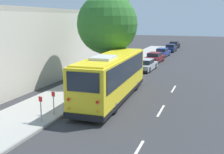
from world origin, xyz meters
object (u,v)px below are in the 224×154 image
Objects in this scene: parked_sedan_maroon at (155,58)px; street_tree at (108,20)px; parked_sedan_blue at (162,53)px; parked_sedan_black at (174,45)px; sign_post_near at (41,109)px; sign_post_far at (54,103)px; parked_sedan_silver at (146,65)px; parked_sedan_navy at (171,48)px; shuttle_bus at (112,75)px.

street_tree is at bearing 177.27° from parked_sedan_maroon.
parked_sedan_blue is 12.93m from parked_sedan_black.
street_tree is at bearing 1.21° from sign_post_near.
parked_sedan_silver is at bearing -5.68° from sign_post_far.
parked_sedan_maroon reaches higher than parked_sedan_navy.
parked_sedan_navy is at bearing -1.63° from shuttle_bus.
parked_sedan_black is at bearing -2.09° from sign_post_far.
sign_post_far is (-42.13, 1.54, 0.25)m from parked_sedan_black.
parked_sedan_blue is at bearing 3.70° from parked_sedan_silver.
sign_post_far is at bearing -178.62° from street_tree.
parked_sedan_maroon reaches higher than parked_sedan_blue.
parked_sedan_black is 42.16m from sign_post_far.
parked_sedan_navy is at bearing -174.59° from parked_sedan_black.
shuttle_bus is 1.26× the size of street_tree.
parked_sedan_black is at bearing -2.03° from sign_post_near.
sign_post_near is at bearing -178.79° from street_tree.
shuttle_bus is at bearing -24.32° from sign_post_far.
parked_sedan_silver is 25.25m from parked_sedan_black.
parked_sedan_blue is at bearing -176.61° from parked_sedan_black.
parked_sedan_silver is at bearing -175.93° from parked_sedan_black.
shuttle_bus is at bearing -19.35° from sign_post_near.
parked_sedan_black reaches higher than parked_sedan_blue.
parked_sedan_silver is at bearing -5.27° from sign_post_near.
parked_sedan_maroon is 13.12m from parked_sedan_navy.
shuttle_bus is 31.69m from parked_sedan_navy.
parked_sedan_blue is at bearing -0.85° from shuttle_bus.
sign_post_near is at bearing -178.26° from parked_sedan_blue.
parked_sedan_blue is at bearing -2.74° from sign_post_near.
parked_sedan_navy is 26.93m from street_tree.
parked_sedan_blue is (12.31, 0.22, 0.01)m from parked_sedan_silver.
shuttle_bus is at bearing -175.43° from parked_sedan_black.
parked_sedan_navy is at bearing 3.46° from parked_sedan_maroon.
parked_sedan_navy is (31.66, 0.37, -1.20)m from shuttle_bus.
parked_sedan_maroon is 14.29m from street_tree.
shuttle_bus is at bearing -173.54° from parked_sedan_maroon.
parked_sedan_blue is at bearing 4.57° from parked_sedan_maroon.
parked_sedan_maroon is at bearing 4.69° from parked_sedan_silver.
sign_post_near reaches higher than parked_sedan_silver.
sign_post_near is (-30.51, 1.46, 0.28)m from parked_sedan_blue.
parked_sedan_maroon is (6.26, 0.22, 0.03)m from parked_sedan_silver.
shuttle_bus is 37.56m from parked_sedan_black.
street_tree is at bearing 177.29° from parked_sedan_navy.
shuttle_bus reaches higher than parked_sedan_maroon.
parked_sedan_black is 43.48m from sign_post_near.
shuttle_bus is 5.13m from sign_post_far.
parked_sedan_black is 32.70m from street_tree.
parked_sedan_black is at bearing 4.11° from parked_sedan_blue.
parked_sedan_navy is 37.62m from sign_post_near.
street_tree is at bearing -179.40° from parked_sedan_black.
shuttle_bus is 7.56× the size of sign_post_near.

